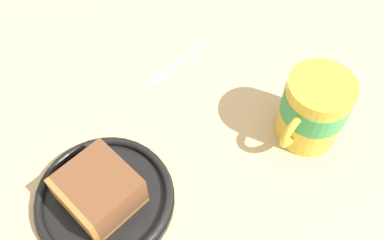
% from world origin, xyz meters
% --- Properties ---
extents(ground_plane, '(1.52, 1.52, 0.04)m').
position_xyz_m(ground_plane, '(0.00, 0.00, -0.02)').
color(ground_plane, tan).
extents(small_plate, '(0.17, 0.17, 0.02)m').
position_xyz_m(small_plate, '(-0.11, -0.05, 0.01)').
color(small_plate, black).
rests_on(small_plate, ground_plane).
extents(cake_slice, '(0.10, 0.10, 0.05)m').
position_xyz_m(cake_slice, '(-0.11, -0.05, 0.04)').
color(cake_slice, '#9E662D').
rests_on(cake_slice, small_plate).
extents(tea_mug, '(0.08, 0.11, 0.10)m').
position_xyz_m(tea_mug, '(0.08, 0.15, 0.05)').
color(tea_mug, gold).
rests_on(tea_mug, ground_plane).
extents(teaspoon, '(0.05, 0.12, 0.01)m').
position_xyz_m(teaspoon, '(-0.14, 0.17, 0.00)').
color(teaspoon, silver).
rests_on(teaspoon, ground_plane).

